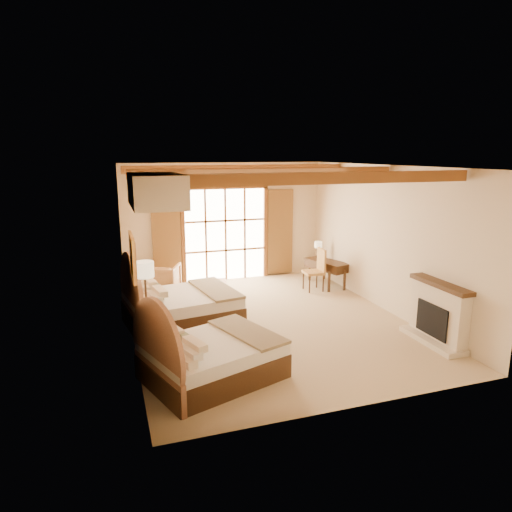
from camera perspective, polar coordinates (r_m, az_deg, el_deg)
name	(u,v)px	position (r m, az deg, el deg)	size (l,w,h in m)	color
floor	(268,321)	(9.67, 1.52, -8.15)	(7.00, 7.00, 0.00)	tan
wall_back	(225,222)	(12.52, -3.92, 4.24)	(5.50, 5.50, 0.00)	beige
wall_left	(128,256)	(8.69, -15.72, -0.02)	(7.00, 7.00, 0.00)	beige
wall_right	(385,239)	(10.47, 15.88, 2.10)	(7.00, 7.00, 0.00)	beige
ceiling	(269,166)	(9.03, 1.64, 11.17)	(7.00, 7.00, 0.00)	#A9703A
ceiling_beams	(269,172)	(9.04, 1.64, 10.41)	(5.39, 4.60, 0.18)	brown
french_doors	(226,235)	(12.52, -3.83, 2.62)	(3.95, 0.08, 2.60)	white
fireplace	(437,316)	(9.12, 21.73, -6.99)	(0.46, 1.40, 1.16)	beige
painting	(133,257)	(7.93, -15.15, -0.09)	(0.06, 0.95, 0.75)	#EFB14E
canopy_valance	(156,190)	(6.54, -12.39, 8.06)	(0.70, 1.40, 0.45)	#F7E9C0
bed_near	(204,356)	(7.26, -6.54, -12.26)	(2.42, 2.04, 1.30)	#442F17
bed_far	(175,305)	(9.46, -10.14, -6.08)	(2.39, 1.94, 1.41)	#442F17
nightstand	(155,340)	(8.26, -12.53, -10.23)	(0.45, 0.45, 0.54)	#442F17
floor_lamp	(145,275)	(8.34, -13.73, -2.28)	(0.33, 0.33, 1.58)	#3C2C1E
armchair	(162,279)	(11.60, -11.69, -2.85)	(0.81, 0.84, 0.76)	#B17A48
ottoman	(214,290)	(11.13, -5.22, -4.22)	(0.57, 0.57, 0.42)	tan
desk	(327,272)	(12.25, 8.81, -2.01)	(0.89, 1.34, 0.67)	#442F17
desk_chair	(314,278)	(11.76, 7.30, -2.69)	(0.50, 0.50, 1.08)	#B67948
desk_lamp	(318,245)	(12.58, 7.79, 1.34)	(0.21, 0.21, 0.42)	#3C2C1E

